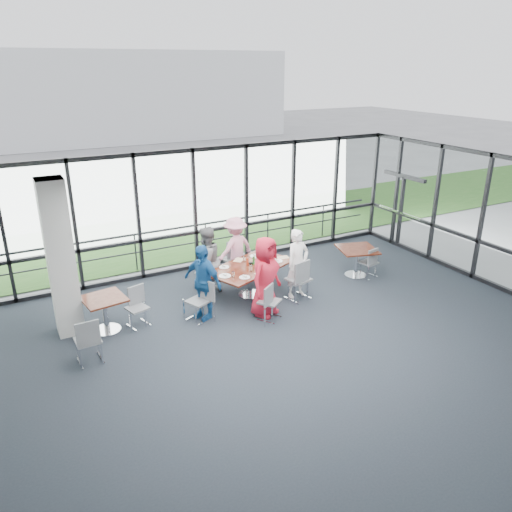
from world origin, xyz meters
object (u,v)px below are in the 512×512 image
diner_end (203,282)px  chair_spare_la (88,340)px  diner_near_right (298,264)px  chair_main_end (198,301)px  chair_main_nr (298,279)px  side_table_right (357,252)px  diner_far_left (206,261)px  main_table (250,270)px  diner_far_right (235,248)px  chair_spare_r (369,262)px  chair_main_fr (235,261)px  diner_near_left (265,277)px  chair_main_nl (269,301)px  side_table_left (104,303)px  structural_column (61,259)px  chair_main_fl (207,273)px  chair_spare_lb (137,308)px

diner_end → chair_spare_la: size_ratio=1.85×
diner_near_right → chair_main_end: 2.53m
chair_main_nr → chair_spare_la: chair_main_nr is taller
side_table_right → diner_far_left: diner_far_left is taller
main_table → side_table_right: 2.97m
diner_far_right → chair_spare_r: bearing=139.5°
diner_far_right → chair_main_fr: 0.37m
diner_far_right → chair_main_nr: 1.96m
main_table → chair_spare_r: (3.18, -0.48, -0.23)m
diner_near_left → chair_main_fr: diner_near_left is taller
diner_near_right → chair_main_nl: size_ratio=1.94×
side_table_right → side_table_left: bearing=178.6°
chair_spare_la → chair_main_nl: bearing=-4.2°
structural_column → chair_main_fl: 3.52m
chair_main_nr → diner_far_left: bearing=132.3°
structural_column → diner_end: 2.86m
diner_far_left → chair_main_fr: 1.27m
side_table_left → chair_spare_la: bearing=-117.7°
chair_main_end → side_table_left: bearing=-127.4°
diner_end → chair_spare_r: 4.59m
chair_main_nl → chair_main_fr: 2.44m
main_table → diner_end: bearing=178.1°
side_table_left → chair_main_nl: size_ratio=1.07×
diner_far_left → chair_spare_r: diner_far_left is taller
diner_far_right → chair_main_nr: size_ratio=1.65×
structural_column → chair_main_nl: (3.86, -1.48, -1.18)m
chair_spare_lb → diner_far_right: bearing=-171.7°
diner_far_right → chair_main_end: size_ratio=1.83×
diner_end → chair_main_end: (-0.14, -0.07, -0.39)m
chair_spare_lb → chair_spare_r: chair_spare_lb is taller
diner_end → chair_spare_la: 2.63m
diner_far_right → chair_main_fr: (0.01, 0.07, -0.36)m
chair_spare_la → side_table_right: bearing=5.1°
diner_near_left → chair_spare_r: bearing=-19.2°
diner_far_left → side_table_right: bearing=141.1°
diner_near_right → structural_column: bearing=164.1°
main_table → diner_far_left: bearing=127.2°
side_table_left → diner_near_right: bearing=-5.8°
side_table_left → chair_main_nr: chair_main_nr is taller
diner_far_left → diner_near_left: bearing=87.9°
diner_far_left → diner_far_right: (1.02, 0.55, -0.03)m
chair_main_nl → chair_spare_lb: bearing=123.0°
diner_near_right → chair_main_nl: bearing=-155.6°
chair_main_nr → diner_far_right: bearing=99.9°
chair_main_nl → chair_spare_r: bearing=-21.6°
diner_near_right → chair_main_fl: bearing=135.5°
diner_near_left → diner_far_left: diner_near_left is taller
chair_main_fr → chair_spare_r: (3.01, -1.63, -0.05)m
chair_main_nr → side_table_left: bearing=159.2°
side_table_right → chair_spare_r: (0.22, -0.22, -0.24)m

